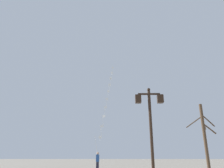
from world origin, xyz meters
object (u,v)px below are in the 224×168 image
object	(u,v)px
kite_flyer	(98,161)
bare_tree	(205,137)
twin_lantern_lamp_post	(150,116)
kite_train	(107,101)

from	to	relation	value
kite_flyer	bare_tree	distance (m)	9.33
twin_lantern_lamp_post	kite_train	bearing A→B (deg)	99.66
kite_flyer	bare_tree	size ratio (longest dim) A/B	0.34
twin_lantern_lamp_post	bare_tree	xyz separation A→B (m)	(4.56, 5.19, -0.57)
kite_flyer	bare_tree	bearing A→B (deg)	-116.62
twin_lantern_lamp_post	kite_flyer	bearing A→B (deg)	108.65
bare_tree	twin_lantern_lamp_post	bearing A→B (deg)	-131.31
twin_lantern_lamp_post	bare_tree	size ratio (longest dim) A/B	0.92
twin_lantern_lamp_post	bare_tree	world-z (taller)	bare_tree
kite_train	kite_flyer	distance (m)	10.35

